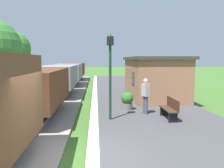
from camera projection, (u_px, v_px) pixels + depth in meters
ground_plane at (78, 168)px, 5.87m from camera, size 160.00×160.00×0.00m
platform_slab at (195, 160)px, 6.09m from camera, size 6.00×60.00×0.25m
platform_edge_stripe at (93, 158)px, 5.87m from camera, size 0.36×60.00×0.01m
rail_near at (12, 163)px, 5.73m from camera, size 0.07×60.00×0.14m
freight_train at (57, 78)px, 16.43m from camera, size 2.50×32.60×2.72m
station_hut at (154, 77)px, 15.00m from camera, size 3.50×5.80×2.78m
bench_near_hut at (170, 108)px, 9.78m from camera, size 0.42×1.50×0.91m
bench_down_platform at (132, 83)px, 20.33m from camera, size 0.42×1.50×0.91m
person_waiting at (145, 95)px, 10.65m from camera, size 0.37×0.44×1.71m
potted_planter at (127, 101)px, 11.61m from camera, size 0.64×0.64×0.92m
lamp_post_near at (110, 61)px, 9.44m from camera, size 0.28×0.28×3.70m
tree_field_distant at (12, 49)px, 26.33m from camera, size 4.23×4.23×6.25m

